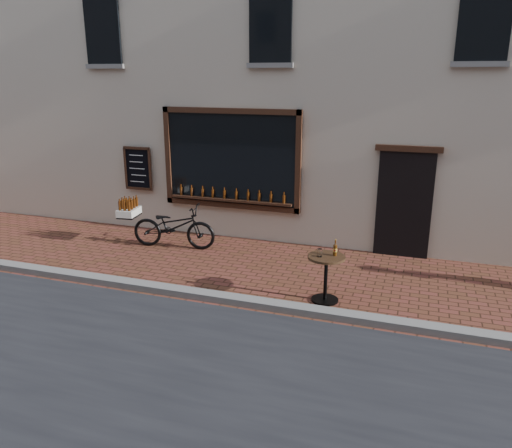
% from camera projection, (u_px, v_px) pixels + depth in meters
% --- Properties ---
extents(ground, '(90.00, 90.00, 0.00)m').
position_uv_depth(ground, '(264.00, 313.00, 7.99)').
color(ground, '#552D1B').
rests_on(ground, ground).
extents(kerb, '(90.00, 0.25, 0.12)m').
position_uv_depth(kerb, '(268.00, 305.00, 8.15)').
color(kerb, slate).
rests_on(kerb, ground).
extents(shop_building, '(28.00, 6.20, 10.00)m').
position_uv_depth(shop_building, '(345.00, 19.00, 12.44)').
color(shop_building, '#C3B39A').
rests_on(shop_building, ground).
extents(cargo_bicycle, '(2.20, 0.88, 1.04)m').
position_uv_depth(cargo_bicycle, '(172.00, 226.00, 10.89)').
color(cargo_bicycle, black).
rests_on(cargo_bicycle, ground).
extents(bistro_table, '(0.63, 0.63, 1.08)m').
position_uv_depth(bistro_table, '(326.00, 269.00, 8.27)').
color(bistro_table, black).
rests_on(bistro_table, ground).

